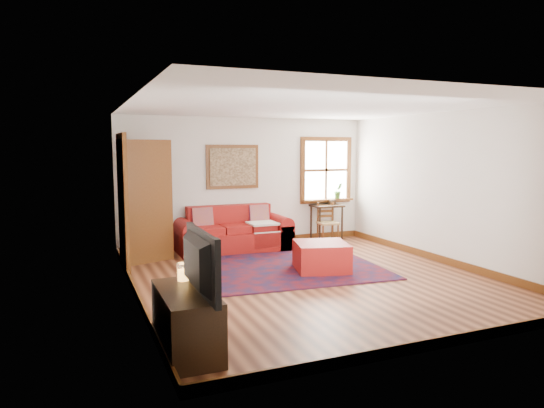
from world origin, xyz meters
name	(u,v)px	position (x,y,z in m)	size (l,w,h in m)	color
ground	(310,278)	(0.00, 0.00, 0.00)	(5.50, 5.50, 0.00)	#472013
room_envelope	(310,166)	(0.00, 0.02, 1.65)	(5.04, 5.54, 2.52)	silver
window	(328,177)	(1.78, 2.70, 1.31)	(1.18, 0.20, 1.38)	white
doorway	(138,200)	(-2.21, 1.78, 1.07)	(0.89, 1.08, 2.14)	black
framed_artwork	(233,167)	(-0.30, 2.71, 1.55)	(1.05, 0.07, 0.85)	brown
persian_rug	(287,268)	(-0.08, 0.65, 0.01)	(2.90, 2.32, 0.02)	#540C11
red_leather_sofa	(234,236)	(-0.42, 2.34, 0.27)	(2.11, 0.87, 0.82)	maroon
red_ottoman	(321,257)	(0.36, 0.32, 0.22)	(0.78, 0.78, 0.45)	maroon
side_table	(327,211)	(1.67, 2.53, 0.62)	(0.62, 0.46, 0.74)	black
ladder_back_chair	(327,221)	(1.56, 2.30, 0.44)	(0.42, 0.41, 0.81)	tan
media_cabinet	(187,321)	(-2.25, -1.86, 0.29)	(0.48, 1.07, 0.59)	black
television	(191,263)	(-2.23, -2.01, 0.88)	(1.03, 0.13, 0.59)	black
candle_hurricane	(183,273)	(-2.20, -1.51, 0.67)	(0.12, 0.12, 0.18)	silver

